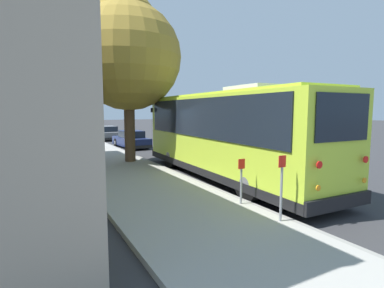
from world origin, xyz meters
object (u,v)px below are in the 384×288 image
at_px(parked_sedan_navy, 131,140).
at_px(street_tree, 127,50).
at_px(sign_post_near, 281,188).
at_px(sign_post_far, 241,181).
at_px(parked_sedan_gray, 107,133).
at_px(parked_sedan_white, 83,127).
at_px(parked_sedan_blue, 93,129).
at_px(fire_hydrant, 130,149).
at_px(shuttle_bus, 224,131).

bearing_deg(parked_sedan_navy, street_tree, 158.55).
bearing_deg(sign_post_near, sign_post_far, 0.00).
bearing_deg(street_tree, parked_sedan_gray, -8.22).
bearing_deg(parked_sedan_white, sign_post_far, -179.09).
bearing_deg(parked_sedan_blue, parked_sedan_navy, -179.56).
bearing_deg(sign_post_far, sign_post_near, 180.00).
distance_m(parked_sedan_navy, street_tree, 8.65).
xyz_separation_m(parked_sedan_gray, sign_post_far, (-22.44, 1.40, 0.21)).
height_order(parked_sedan_gray, fire_hydrant, parked_sedan_gray).
distance_m(parked_sedan_navy, parked_sedan_gray, 7.19).
height_order(parked_sedan_navy, sign_post_near, sign_post_near).
bearing_deg(shuttle_bus, fire_hydrant, 16.68).
distance_m(parked_sedan_white, street_tree, 27.67).
relative_size(parked_sedan_navy, street_tree, 0.49).
bearing_deg(parked_sedan_gray, parked_sedan_navy, 178.29).
height_order(parked_sedan_gray, parked_sedan_blue, parked_sedan_blue).
height_order(parked_sedan_blue, parked_sedan_white, parked_sedan_blue).
distance_m(parked_sedan_white, sign_post_near, 37.36).
bearing_deg(parked_sedan_gray, sign_post_near, 173.74).
bearing_deg(shuttle_bus, parked_sedan_gray, 3.10).
bearing_deg(shuttle_bus, parked_sedan_blue, 2.84).
bearing_deg(parked_sedan_blue, shuttle_bus, -179.38).
xyz_separation_m(parked_sedan_navy, street_tree, (-6.54, 2.14, 5.24)).
bearing_deg(sign_post_near, parked_sedan_navy, -5.29).
relative_size(parked_sedan_white, sign_post_far, 3.47).
bearing_deg(parked_sedan_navy, sign_post_far, 170.80).
xyz_separation_m(street_tree, fire_hydrant, (1.60, -0.55, -5.28)).
bearing_deg(sign_post_far, parked_sedan_navy, -5.82).
xyz_separation_m(shuttle_bus, fire_hydrant, (6.90, 1.81, -1.41)).
relative_size(shuttle_bus, sign_post_near, 6.88).
bearing_deg(shuttle_bus, sign_post_near, 162.16).
distance_m(parked_sedan_blue, sign_post_far, 29.19).
height_order(shuttle_bus, parked_sedan_navy, shuttle_bus).
bearing_deg(parked_sedan_white, fire_hydrant, 179.99).
distance_m(parked_sedan_gray, parked_sedan_blue, 6.72).
bearing_deg(fire_hydrant, sign_post_near, -179.84).
xyz_separation_m(parked_sedan_white, sign_post_near, (-37.34, 1.30, 0.35)).
bearing_deg(sign_post_far, street_tree, 3.82).
bearing_deg(parked_sedan_navy, parked_sedan_gray, -2.18).
relative_size(parked_sedan_navy, sign_post_near, 2.71).
xyz_separation_m(street_tree, sign_post_far, (-8.71, -0.58, -5.02)).
distance_m(parked_sedan_navy, parked_sedan_blue, 13.91).
bearing_deg(sign_post_far, parked_sedan_gray, -3.58).
distance_m(parked_sedan_white, sign_post_far, 35.84).
bearing_deg(parked_sedan_gray, street_tree, 168.86).
relative_size(sign_post_near, fire_hydrant, 1.96).
distance_m(shuttle_bus, parked_sedan_gray, 19.08).
height_order(parked_sedan_blue, sign_post_far, sign_post_far).
xyz_separation_m(parked_sedan_blue, fire_hydrant, (-18.85, 1.42, -0.07)).
xyz_separation_m(parked_sedan_blue, sign_post_near, (-30.68, 1.39, 0.35)).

